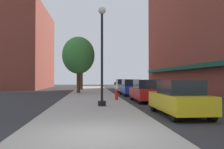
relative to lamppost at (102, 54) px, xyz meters
name	(u,v)px	position (x,y,z in m)	size (l,w,h in m)	color
ground_plane	(130,95)	(3.45, 10.76, -3.20)	(90.00, 90.00, 0.00)	#2D2D30
sidewalk_slab	(92,94)	(-0.55, 11.76, -3.14)	(4.80, 50.00, 0.12)	#A8A399
building_far_background	(30,49)	(-11.56, 29.76, 3.85)	(6.80, 18.00, 14.15)	brown
lamppost	(102,54)	(0.00, 0.00, 0.00)	(0.48, 0.48, 5.90)	black
fire_hydrant	(116,95)	(1.31, 4.00, -2.68)	(0.33, 0.26, 0.79)	red
parking_meter_near	(115,87)	(1.50, 6.96, -2.25)	(0.14, 0.09, 1.31)	slate
tree_near	(81,58)	(-2.02, 21.81, 1.63)	(3.62, 3.62, 6.82)	#4C3823
tree_mid	(78,55)	(-2.05, 13.32, 1.19)	(3.69, 3.69, 6.41)	#422D1E
car_yellow	(179,98)	(3.45, -3.28, -2.39)	(1.80, 4.30, 1.66)	black
car_red	(146,91)	(3.45, 3.36, -2.39)	(1.80, 4.30, 1.66)	black
car_blue	(130,88)	(3.45, 10.24, -2.39)	(1.80, 4.30, 1.66)	black
car_white	(123,86)	(3.45, 16.22, -2.39)	(1.80, 4.30, 1.66)	black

